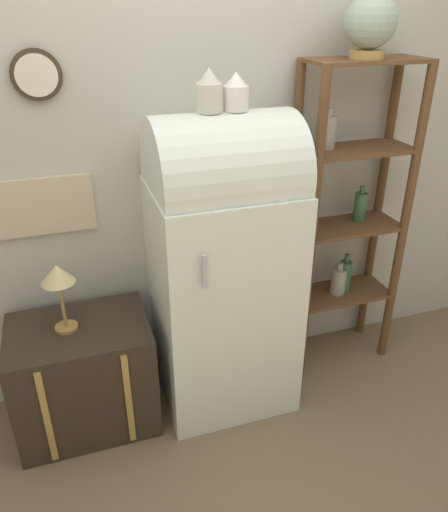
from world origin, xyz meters
name	(u,v)px	position (x,y,z in m)	size (l,w,h in m)	color
ground_plane	(238,420)	(0.00, 0.00, 0.00)	(12.00, 12.00, 0.00)	#7A664C
wall_back	(203,144)	(0.00, 0.57, 1.35)	(7.00, 0.09, 2.70)	#B7B7AD
refrigerator	(223,265)	(0.00, 0.26, 0.81)	(0.68, 0.62, 1.57)	silver
suitcase_trunk	(84,375)	(-0.75, 0.27, 0.29)	(0.68, 0.50, 0.59)	#33281E
shelf_unit	(348,213)	(0.77, 0.38, 0.95)	(0.62, 0.30, 1.75)	brown
globe	(371,24)	(0.75, 0.35, 1.91)	(0.24, 0.24, 0.28)	#AD8942
vase_left	(209,92)	(-0.06, 0.27, 1.66)	(0.11, 0.11, 0.18)	beige
vase_center	(236,93)	(0.06, 0.27, 1.64)	(0.11, 0.11, 0.16)	white
desk_lamp	(58,279)	(-0.79, 0.28, 0.87)	(0.16, 0.16, 0.35)	#AD8942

